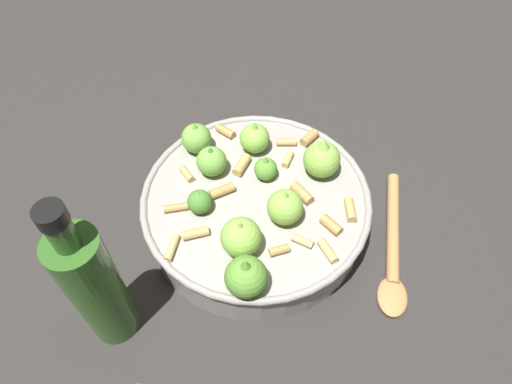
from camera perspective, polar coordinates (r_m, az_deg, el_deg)
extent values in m
plane|color=#2D2B28|center=(0.62, 0.00, -3.63)|extent=(2.40, 2.40, 0.00)
cylinder|color=#9E9993|center=(0.60, 0.00, -2.17)|extent=(0.28, 0.28, 0.05)
torus|color=#9E9993|center=(0.58, 0.00, -0.60)|extent=(0.29, 0.29, 0.01)
sphere|color=#609E38|center=(0.49, -1.24, -10.45)|extent=(0.05, 0.05, 0.05)
cone|color=#609E38|center=(0.47, -1.29, -9.16)|extent=(0.02, 0.02, 0.02)
sphere|color=#8CC64C|center=(0.52, -1.86, -5.62)|extent=(0.05, 0.05, 0.05)
cone|color=#75B247|center=(0.50, -1.93, -4.33)|extent=(0.02, 0.02, 0.01)
sphere|color=#8CC64C|center=(0.54, 3.61, -1.87)|extent=(0.04, 0.04, 0.04)
cone|color=#8CC64C|center=(0.52, 3.73, -0.55)|extent=(0.02, 0.02, 0.02)
sphere|color=#609E38|center=(0.58, 1.20, 2.86)|extent=(0.03, 0.03, 0.03)
cone|color=#609E38|center=(0.57, 1.22, 3.85)|extent=(0.01, 0.01, 0.01)
sphere|color=#75B247|center=(0.62, -7.38, 6.59)|extent=(0.04, 0.04, 0.04)
cone|color=#75B247|center=(0.60, -7.58, 7.90)|extent=(0.02, 0.02, 0.02)
sphere|color=#8CC64C|center=(0.61, -0.17, 6.64)|extent=(0.04, 0.04, 0.04)
cone|color=#8CC64C|center=(0.60, -0.17, 8.04)|extent=(0.02, 0.02, 0.02)
sphere|color=#8CC64C|center=(0.59, 8.13, 4.00)|extent=(0.05, 0.05, 0.05)
cone|color=#8CC64C|center=(0.57, 8.41, 5.60)|extent=(0.03, 0.03, 0.02)
sphere|color=#75B247|center=(0.59, -5.51, 3.79)|extent=(0.04, 0.04, 0.04)
cone|color=#4C8933|center=(0.58, -5.65, 5.00)|extent=(0.02, 0.02, 0.01)
sphere|color=#4C8933|center=(0.56, -6.99, -1.21)|extent=(0.03, 0.03, 0.03)
cone|color=#75B247|center=(0.55, -7.13, -0.36)|extent=(0.01, 0.01, 0.01)
cylinder|color=tan|center=(0.54, -10.35, -6.78)|extent=(0.03, 0.02, 0.01)
cylinder|color=tan|center=(0.54, -7.49, -5.08)|extent=(0.03, 0.03, 0.01)
cylinder|color=tan|center=(0.54, 5.76, -6.01)|extent=(0.01, 0.03, 0.01)
cylinder|color=tan|center=(0.55, 9.28, -4.04)|extent=(0.02, 0.03, 0.01)
cylinder|color=tan|center=(0.61, 3.95, 4.06)|extent=(0.03, 0.01, 0.01)
cylinder|color=tan|center=(0.53, 2.89, -7.18)|extent=(0.02, 0.02, 0.01)
cylinder|color=tan|center=(0.63, 3.77, 6.19)|extent=(0.02, 0.03, 0.01)
cylinder|color=tan|center=(0.53, 8.86, -7.20)|extent=(0.02, 0.03, 0.01)
cylinder|color=tan|center=(0.64, -3.79, 7.50)|extent=(0.01, 0.03, 0.01)
cylinder|color=tan|center=(0.57, -9.80, -1.90)|extent=(0.03, 0.03, 0.01)
cylinder|color=tan|center=(0.60, -8.55, 2.21)|extent=(0.02, 0.03, 0.01)
cylinder|color=tan|center=(0.57, 5.70, -0.13)|extent=(0.02, 0.03, 0.01)
cylinder|color=tan|center=(0.58, -4.22, 0.16)|extent=(0.03, 0.03, 0.01)
cylinder|color=tan|center=(0.57, 11.60, -2.16)|extent=(0.03, 0.03, 0.01)
cylinder|color=tan|center=(0.60, -1.77, 3.37)|extent=(0.03, 0.02, 0.01)
cylinder|color=tan|center=(0.64, 6.62, 6.68)|extent=(0.03, 0.02, 0.01)
cylinder|color=#336023|center=(0.50, -19.09, -11.28)|extent=(0.05, 0.05, 0.18)
cylinder|color=#336023|center=(0.41, -22.89, -4.72)|extent=(0.02, 0.02, 0.04)
cylinder|color=black|center=(0.39, -24.04, -2.70)|extent=(0.03, 0.03, 0.02)
cylinder|color=#B2844C|center=(0.63, 16.58, -4.08)|extent=(0.16, 0.08, 0.02)
ellipsoid|color=#B2844C|center=(0.58, 16.49, -12.30)|extent=(0.06, 0.05, 0.01)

